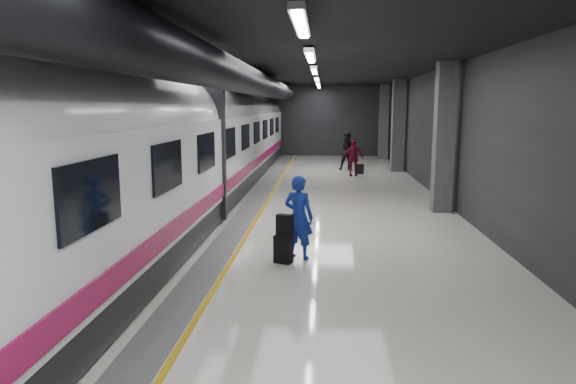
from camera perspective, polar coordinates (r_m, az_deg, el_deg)
name	(u,v)px	position (r m, az deg, el deg)	size (l,w,h in m)	color
ground	(288,223)	(14.18, 0.06, -3.51)	(40.00, 40.00, 0.00)	white
platform_hall	(281,94)	(14.79, -0.81, 10.84)	(10.02, 40.02, 4.51)	black
train	(170,148)	(14.45, -12.94, 4.80)	(3.05, 38.00, 4.05)	black
traveler_main	(299,217)	(10.78, 1.19, -2.82)	(0.65, 0.43, 1.78)	#1624A8
suitcase_main	(283,249)	(10.61, -0.53, -6.36)	(0.36, 0.23, 0.58)	black
shoulder_bag	(285,225)	(10.47, -0.37, -3.69)	(0.33, 0.17, 0.44)	black
traveler_far_a	(348,151)	(26.11, 6.68, 4.54)	(0.94, 0.73, 1.93)	black
traveler_far_b	(353,158)	(23.95, 7.24, 3.78)	(0.98, 0.41, 1.68)	maroon
suitcase_far	(360,169)	(24.80, 8.01, 2.54)	(0.32, 0.20, 0.46)	black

